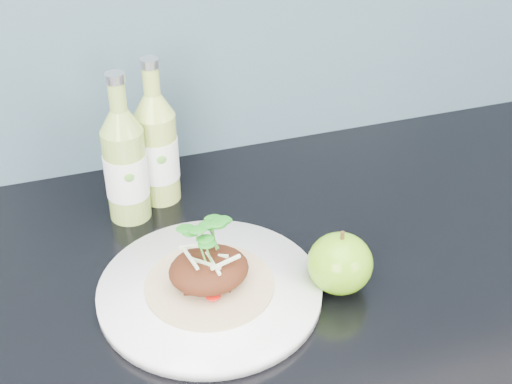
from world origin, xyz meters
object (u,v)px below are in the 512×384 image
green_apple (340,263)px  cider_bottle_left (125,165)px  dinner_plate (210,291)px  cider_bottle_right (157,148)px

green_apple → cider_bottle_left: (-0.22, 0.24, 0.05)m
dinner_plate → green_apple: green_apple is taller
cider_bottle_right → cider_bottle_left: bearing=-151.7°
cider_bottle_right → dinner_plate: bearing=-90.9°
cider_bottle_left → cider_bottle_right: same height
cider_bottle_right → green_apple: bearing=-61.7°
dinner_plate → cider_bottle_left: cider_bottle_left is taller
dinner_plate → green_apple: 0.16m
dinner_plate → cider_bottle_left: size_ratio=1.60×
green_apple → cider_bottle_left: cider_bottle_left is taller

